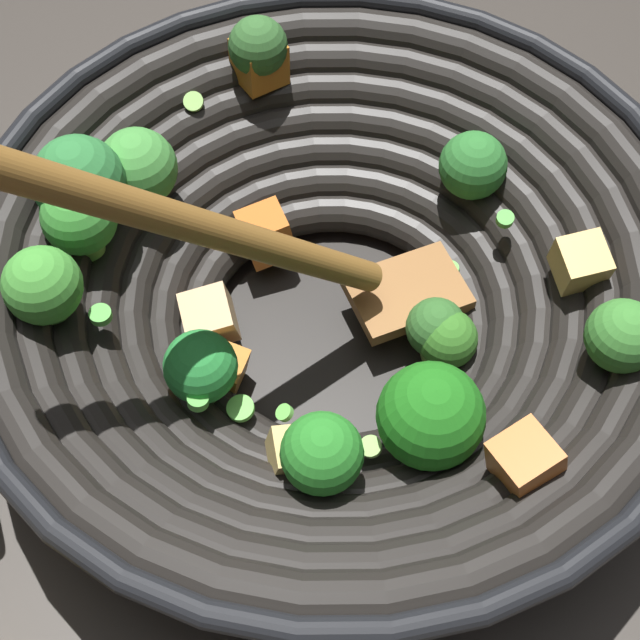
{
  "coord_description": "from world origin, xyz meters",
  "views": [
    {
      "loc": [
        0.1,
        0.29,
        0.52
      ],
      "look_at": [
        0.01,
        -0.0,
        0.03
      ],
      "focal_mm": 51.74,
      "sensor_mm": 36.0,
      "label": 1
    }
  ],
  "objects": [
    {
      "name": "wok",
      "position": [
        0.0,
        -0.0,
        0.07
      ],
      "size": [
        0.47,
        0.43,
        0.26
      ],
      "color": "black",
      "rests_on": "ground"
    },
    {
      "name": "ground_plane",
      "position": [
        0.0,
        0.0,
        0.0
      ],
      "size": [
        4.0,
        4.0,
        0.0
      ],
      "primitive_type": "plane",
      "color": "#332D28"
    }
  ]
}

